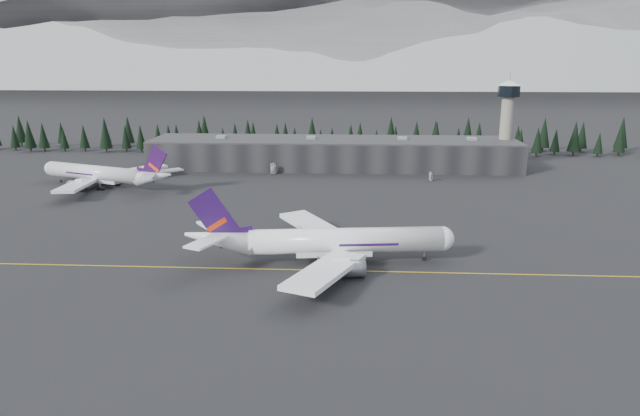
# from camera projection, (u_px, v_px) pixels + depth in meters

# --- Properties ---
(ground) EXTENTS (1400.00, 1400.00, 0.00)m
(ground) POSITION_uv_depth(u_px,v_px,m) (315.00, 267.00, 133.22)
(ground) COLOR black
(ground) RESTS_ON ground
(taxiline) EXTENTS (400.00, 0.40, 0.02)m
(taxiline) POSITION_uv_depth(u_px,v_px,m) (315.00, 270.00, 131.29)
(taxiline) COLOR gold
(taxiline) RESTS_ON ground
(terminal) EXTENTS (160.00, 30.00, 12.60)m
(terminal) POSITION_uv_depth(u_px,v_px,m) (333.00, 153.00, 252.20)
(terminal) COLOR black
(terminal) RESTS_ON ground
(control_tower) EXTENTS (10.00, 10.00, 37.70)m
(control_tower) POSITION_uv_depth(u_px,v_px,m) (507.00, 114.00, 246.58)
(control_tower) COLOR gray
(control_tower) RESTS_ON ground
(treeline) EXTENTS (360.00, 20.00, 15.00)m
(treeline) POSITION_uv_depth(u_px,v_px,m) (336.00, 139.00, 287.59)
(treeline) COLOR black
(treeline) RESTS_ON ground
(mountain_ridge) EXTENTS (4400.00, 900.00, 420.00)m
(mountain_ridge) POSITION_uv_depth(u_px,v_px,m) (349.00, 82.00, 1098.01)
(mountain_ridge) COLOR white
(mountain_ridge) RESTS_ON ground
(jet_main) EXTENTS (64.12, 58.90, 18.88)m
(jet_main) POSITION_uv_depth(u_px,v_px,m) (323.00, 241.00, 134.73)
(jet_main) COLOR white
(jet_main) RESTS_ON ground
(jet_parked) EXTENTS (58.56, 52.44, 17.79)m
(jet_parked) POSITION_uv_depth(u_px,v_px,m) (105.00, 174.00, 213.23)
(jet_parked) COLOR silver
(jet_parked) RESTS_ON ground
(gse_vehicle_a) EXTENTS (3.23, 5.24, 1.35)m
(gse_vehicle_a) POSITION_uv_depth(u_px,v_px,m) (273.00, 173.00, 238.19)
(gse_vehicle_a) COLOR silver
(gse_vehicle_a) RESTS_ON ground
(gse_vehicle_b) EXTENTS (3.98, 3.20, 1.27)m
(gse_vehicle_b) POSITION_uv_depth(u_px,v_px,m) (431.00, 180.00, 224.91)
(gse_vehicle_b) COLOR silver
(gse_vehicle_b) RESTS_ON ground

